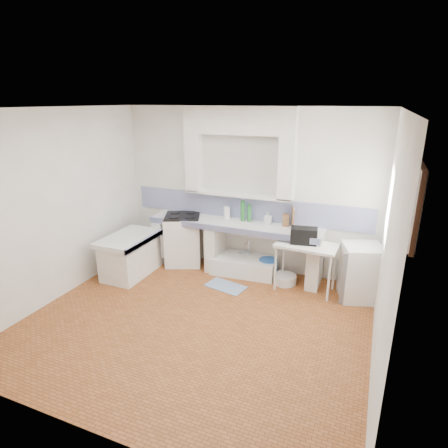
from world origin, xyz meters
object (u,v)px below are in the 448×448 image
at_px(sink, 244,266).
at_px(side_table, 305,267).
at_px(fridge, 361,272).
at_px(stove, 183,240).

height_order(sink, side_table, side_table).
bearing_deg(fridge, stove, 160.29).
relative_size(stove, sink, 0.82).
relative_size(stove, side_table, 0.96).
distance_m(sink, fridge, 1.94).
xyz_separation_m(sink, fridge, (1.91, -0.17, 0.29)).
distance_m(stove, side_table, 2.28).
distance_m(side_table, fridge, 0.83).
bearing_deg(stove, side_table, -27.81).
relative_size(side_table, fridge, 1.09).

